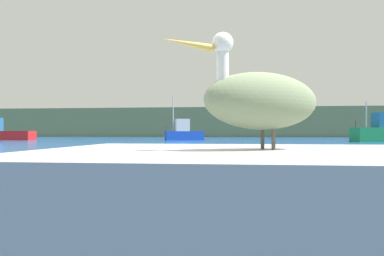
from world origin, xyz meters
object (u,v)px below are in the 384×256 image
at_px(fishing_boat_red, 0,133).
at_px(mooring_buoy, 364,161).
at_px(pelican, 261,99).
at_px(fishing_boat_green, 384,132).
at_px(fishing_boat_blue, 184,133).

bearing_deg(fishing_boat_red, mooring_buoy, 131.66).
distance_m(pelican, fishing_boat_green, 39.27).
relative_size(pelican, fishing_boat_red, 0.17).
xyz_separation_m(fishing_boat_blue, mooring_buoy, (9.37, -35.12, -0.59)).
relative_size(fishing_boat_red, mooring_buoy, 12.04).
bearing_deg(fishing_boat_blue, pelican, 79.99).
distance_m(pelican, fishing_boat_red, 49.21).
xyz_separation_m(pelican, mooring_buoy, (2.75, 6.32, -0.93)).
distance_m(fishing_boat_red, fishing_boat_blue, 22.34).
bearing_deg(mooring_buoy, fishing_boat_red, 133.38).
bearing_deg(fishing_boat_green, pelican, 56.71).
bearing_deg(fishing_boat_red, pelican, 124.26).
bearing_deg(mooring_buoy, fishing_boat_green, 69.38).
xyz_separation_m(fishing_boat_red, fishing_boat_blue, (22.28, 1.62, 0.02)).
distance_m(fishing_boat_blue, fishing_boat_green, 21.33).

